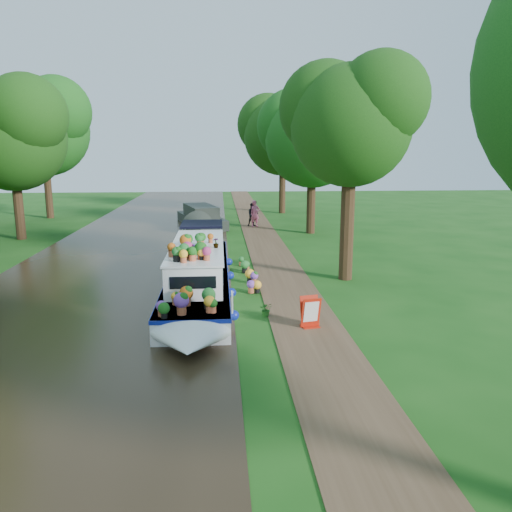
{
  "coord_description": "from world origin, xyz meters",
  "views": [
    {
      "loc": [
        -1.41,
        -16.95,
        5.24
      ],
      "look_at": [
        -0.04,
        1.78,
        1.3
      ],
      "focal_mm": 35.0,
      "sensor_mm": 36.0,
      "label": 1
    }
  ],
  "objects_px": {
    "pedestrian_pink": "(255,214)",
    "sandwich_board": "(310,313)",
    "pedestrian_dark": "(253,215)",
    "plant_boat": "(198,272)",
    "second_boat": "(201,218)"
  },
  "relations": [
    {
      "from": "pedestrian_pink",
      "to": "sandwich_board",
      "type": "bearing_deg",
      "value": -111.56
    },
    {
      "from": "pedestrian_dark",
      "to": "plant_boat",
      "type": "bearing_deg",
      "value": -104.55
    },
    {
      "from": "second_boat",
      "to": "pedestrian_pink",
      "type": "height_order",
      "value": "pedestrian_pink"
    },
    {
      "from": "plant_boat",
      "to": "pedestrian_dark",
      "type": "xyz_separation_m",
      "value": [
        3.19,
        17.12,
        -0.0
      ]
    },
    {
      "from": "second_boat",
      "to": "sandwich_board",
      "type": "bearing_deg",
      "value": -94.59
    },
    {
      "from": "plant_boat",
      "to": "pedestrian_dark",
      "type": "height_order",
      "value": "plant_boat"
    },
    {
      "from": "second_boat",
      "to": "pedestrian_dark",
      "type": "relative_size",
      "value": 4.97
    },
    {
      "from": "second_boat",
      "to": "pedestrian_pink",
      "type": "bearing_deg",
      "value": -24.94
    },
    {
      "from": "pedestrian_pink",
      "to": "pedestrian_dark",
      "type": "distance_m",
      "value": 0.4
    },
    {
      "from": "sandwich_board",
      "to": "second_boat",
      "type": "bearing_deg",
      "value": 88.78
    },
    {
      "from": "pedestrian_pink",
      "to": "plant_boat",
      "type": "bearing_deg",
      "value": -123.33
    },
    {
      "from": "sandwich_board",
      "to": "pedestrian_pink",
      "type": "distance_m",
      "value": 20.65
    },
    {
      "from": "second_boat",
      "to": "pedestrian_pink",
      "type": "xyz_separation_m",
      "value": [
        3.81,
        -0.65,
        0.36
      ]
    },
    {
      "from": "plant_boat",
      "to": "pedestrian_dark",
      "type": "relative_size",
      "value": 8.26
    },
    {
      "from": "sandwich_board",
      "to": "pedestrian_dark",
      "type": "bearing_deg",
      "value": 78.99
    }
  ]
}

